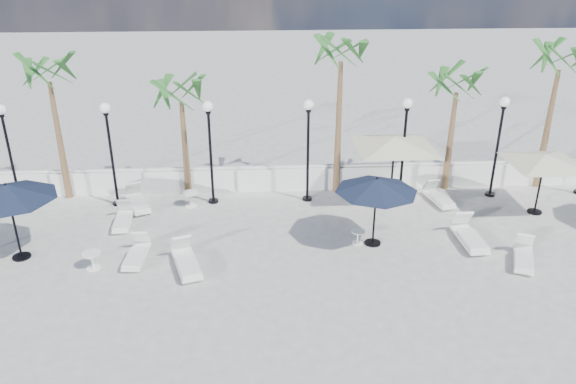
{
  "coord_description": "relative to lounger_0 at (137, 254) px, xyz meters",
  "views": [
    {
      "loc": [
        -1.82,
        -12.51,
        8.9
      ],
      "look_at": [
        -0.87,
        3.92,
        1.5
      ],
      "focal_mm": 35.0,
      "sensor_mm": 36.0,
      "label": 1
    }
  ],
  "objects": [
    {
      "name": "ground",
      "position": [
        5.56,
        -2.48,
        -0.21
      ],
      "size": [
        100.0,
        100.0,
        0.0
      ],
      "primitive_type": "plane",
      "color": "gray",
      "rests_on": "ground"
    },
    {
      "name": "balustrade",
      "position": [
        5.56,
        5.02,
        0.26
      ],
      "size": [
        26.0,
        0.3,
        1.01
      ],
      "color": "silver",
      "rests_on": "ground"
    },
    {
      "name": "lamppost_0",
      "position": [
        -4.94,
        4.02,
        2.28
      ],
      "size": [
        0.36,
        0.36,
        3.84
      ],
      "color": "black",
      "rests_on": "ground"
    },
    {
      "name": "lamppost_1",
      "position": [
        -1.44,
        4.02,
        2.28
      ],
      "size": [
        0.36,
        0.36,
        3.84
      ],
      "color": "black",
      "rests_on": "ground"
    },
    {
      "name": "lamppost_2",
      "position": [
        2.06,
        4.02,
        2.28
      ],
      "size": [
        0.36,
        0.36,
        3.84
      ],
      "color": "black",
      "rests_on": "ground"
    },
    {
      "name": "lamppost_3",
      "position": [
        5.56,
        4.02,
        2.28
      ],
      "size": [
        0.36,
        0.36,
        3.84
      ],
      "color": "black",
      "rests_on": "ground"
    },
    {
      "name": "lamppost_4",
      "position": [
        9.06,
        4.02,
        2.28
      ],
      "size": [
        0.36,
        0.36,
        3.84
      ],
      "color": "black",
      "rests_on": "ground"
    },
    {
      "name": "lamppost_5",
      "position": [
        12.56,
        4.02,
        2.28
      ],
      "size": [
        0.36,
        0.36,
        3.84
      ],
      "color": "black",
      "rests_on": "ground"
    },
    {
      "name": "palm_0",
      "position": [
        -3.44,
        4.82,
        4.33
      ],
      "size": [
        2.6,
        2.6,
        5.5
      ],
      "color": "brown",
      "rests_on": "ground"
    },
    {
      "name": "palm_1",
      "position": [
        1.06,
        4.82,
        3.55
      ],
      "size": [
        2.6,
        2.6,
        4.7
      ],
      "color": "brown",
      "rests_on": "ground"
    },
    {
      "name": "palm_2",
      "position": [
        6.76,
        4.82,
        4.91
      ],
      "size": [
        2.6,
        2.6,
        6.1
      ],
      "color": "brown",
      "rests_on": "ground"
    },
    {
      "name": "palm_3",
      "position": [
        11.06,
        4.82,
        3.74
      ],
      "size": [
        2.6,
        2.6,
        4.9
      ],
      "color": "brown",
      "rests_on": "ground"
    },
    {
      "name": "palm_4",
      "position": [
        14.76,
        4.82,
        4.52
      ],
      "size": [
        2.6,
        2.6,
        5.7
      ],
      "color": "brown",
      "rests_on": "ground"
    },
    {
      "name": "lounger_0",
      "position": [
        0.0,
        0.0,
        0.0
      ],
      "size": [
        0.63,
        1.67,
        0.62
      ],
      "rotation": [
        0.0,
        0.0,
        -0.06
      ],
      "color": "silver",
      "rests_on": "ground"
    },
    {
      "name": "lounger_1",
      "position": [
        -0.9,
        2.39,
        0.0
      ],
      "size": [
        0.66,
        1.69,
        0.62
      ],
      "rotation": [
        0.0,
        0.0,
        0.07
      ],
      "color": "silver",
      "rests_on": "ground"
    },
    {
      "name": "lounger_2",
      "position": [
        1.57,
        -0.59,
        0.03
      ],
      "size": [
        1.12,
        1.96,
        0.7
      ],
      "rotation": [
        0.0,
        0.0,
        0.3
      ],
      "color": "silver",
      "rests_on": "ground"
    },
    {
      "name": "lounger_3",
      "position": [
        -0.65,
        3.74,
        0.02
      ],
      "size": [
        1.21,
        1.88,
        0.67
      ],
      "rotation": [
        0.0,
        0.0,
        0.39
      ],
      "color": "silver",
      "rests_on": "ground"
    },
    {
      "name": "lounger_4",
      "position": [
        10.46,
        0.45,
        0.04
      ],
      "size": [
        0.69,
        1.95,
        0.72
      ],
      "rotation": [
        0.0,
        0.0,
        0.03
      ],
      "color": "silver",
      "rests_on": "ground"
    },
    {
      "name": "lounger_5",
      "position": [
        11.67,
        -0.84,
        0.01
      ],
      "size": [
        1.16,
        1.77,
        0.63
      ],
      "rotation": [
        0.0,
        0.0,
        -0.4
      ],
      "color": "silver",
      "rests_on": "ground"
    },
    {
      "name": "lounger_6",
      "position": [
        10.41,
        3.52,
        0.0
      ],
      "size": [
        0.85,
        1.74,
        0.63
      ],
      "rotation": [
        0.0,
        0.0,
        0.19
      ],
      "color": "silver",
      "rests_on": "ground"
    },
    {
      "name": "side_table_0",
      "position": [
        1.26,
        3.72,
        0.13
      ],
      "size": [
        0.57,
        0.57,
        0.55
      ],
      "color": "silver",
      "rests_on": "ground"
    },
    {
      "name": "side_table_1",
      "position": [
        -1.2,
        -0.42,
        0.11
      ],
      "size": [
        0.55,
        0.55,
        0.53
      ],
      "color": "silver",
      "rests_on": "ground"
    },
    {
      "name": "side_table_2",
      "position": [
        6.89,
        0.64,
        0.06
      ],
      "size": [
        0.45,
        0.45,
        0.44
      ],
      "color": "silver",
      "rests_on": "ground"
    },
    {
      "name": "parasol_navy_left",
      "position": [
        -3.57,
        0.34,
        1.99
      ],
      "size": [
        2.83,
        2.83,
        2.5
      ],
      "color": "black",
      "rests_on": "ground"
    },
    {
      "name": "parasol_navy_mid",
      "position": [
        7.36,
        0.58,
        1.83
      ],
      "size": [
        2.59,
        2.59,
        2.32
      ],
      "color": "black",
      "rests_on": "ground"
    },
    {
      "name": "parasol_cream_sq_a",
      "position": [
        8.64,
        3.72,
        2.31
      ],
      "size": [
        5.54,
        5.54,
        2.72
      ],
      "color": "black",
      "rests_on": "ground"
    },
    {
      "name": "parasol_cream_sq_b",
      "position": [
        13.59,
        2.48,
        2.01
      ],
      "size": [
        4.78,
        4.78,
        2.4
      ],
      "color": "black",
      "rests_on": "ground"
    }
  ]
}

